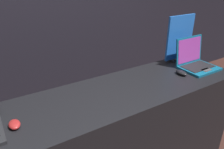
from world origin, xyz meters
TOP-DOWN VIEW (x-y plane):
  - wall_back at (0.00, 1.66)m, footprint 8.00×0.05m
  - display_counter at (0.00, 0.30)m, footprint 2.25×0.60m
  - mouse_front at (-0.66, 0.26)m, footprint 0.06×0.10m
  - laptop_back at (0.91, 0.31)m, footprint 0.33×0.29m
  - mouse_back at (0.68, 0.25)m, footprint 0.06×0.11m
  - promo_stand_back at (0.91, 0.52)m, footprint 0.33×0.07m

SIDE VIEW (x-z plane):
  - display_counter at x=0.00m, z-range 0.00..0.89m
  - mouse_front at x=-0.66m, z-range 0.89..0.92m
  - mouse_back at x=0.68m, z-range 0.89..0.92m
  - laptop_back at x=0.91m, z-range 0.82..1.09m
  - promo_stand_back at x=0.91m, z-range 0.88..1.32m
  - wall_back at x=0.00m, z-range 0.00..2.80m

